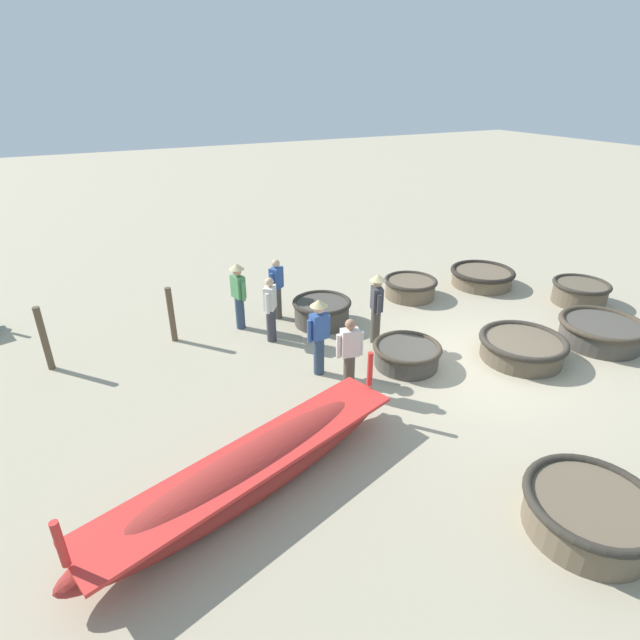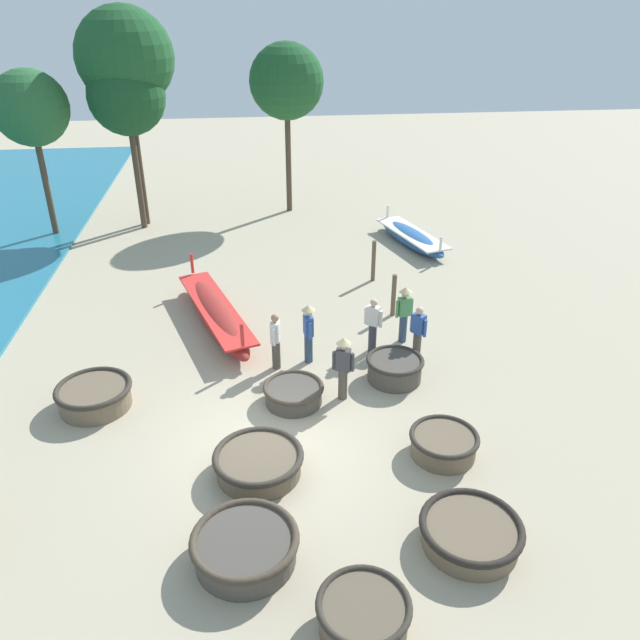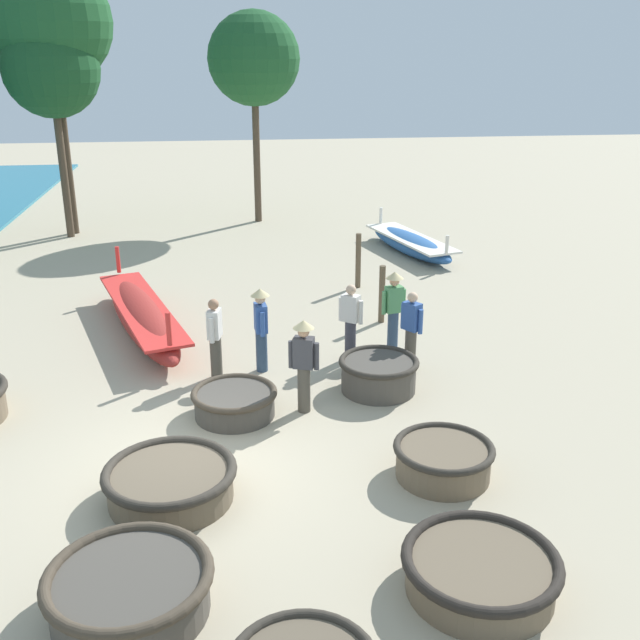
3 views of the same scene
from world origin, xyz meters
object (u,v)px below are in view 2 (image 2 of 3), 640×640
object	(u,v)px
coracle_tilted	(444,443)
tree_left_mid	(30,109)
coracle_front_right	(245,547)
coracle_weathered	(294,393)
long_boat_ochre_hull	(216,314)
mooring_post_inland	(394,295)
fisherman_standing_right	(373,324)
tree_tall_back	(127,97)
fisherman_standing_left	(276,340)
tree_leftmost	(287,82)
coracle_center	(471,532)
long_boat_red_hull	(412,237)
fisherman_by_coracle	(343,364)
fisherman_hauling	(308,330)
coracle_far_right	(258,462)
coracle_beside_post	(395,368)
mooring_post_mid_beach	(374,261)
tree_rightmost	(125,57)
coracle_front_left	(95,395)
fisherman_with_hat	(404,311)
coracle_nearest	(363,615)
fisherman_crouching	(418,332)

from	to	relation	value
coracle_tilted	tree_left_mid	xyz separation A→B (m)	(-11.61, 14.94, 4.63)
coracle_front_right	coracle_tilted	bearing A→B (deg)	28.79
coracle_tilted	coracle_weathered	distance (m)	3.76
long_boat_ochre_hull	mooring_post_inland	bearing A→B (deg)	0.55
long_boat_ochre_hull	fisherman_standing_right	xyz separation A→B (m)	(4.27, -1.98, 0.46)
coracle_front_right	tree_tall_back	xyz separation A→B (m)	(-4.00, 17.82, 4.88)
long_boat_ochre_hull	fisherman_standing_left	distance (m)	3.05
coracle_tilted	tree_leftmost	size ratio (longest dim) A/B	0.21
coracle_center	fisherman_standing_left	distance (m)	7.03
long_boat_red_hull	fisherman_by_coracle	size ratio (longest dim) A/B	2.67
coracle_tilted	coracle_center	world-z (taller)	coracle_tilted
fisherman_hauling	mooring_post_inland	xyz separation A→B (m)	(2.81, 2.38, -0.29)
coracle_far_right	coracle_beside_post	xyz separation A→B (m)	(3.52, 3.10, 0.05)
long_boat_red_hull	fisherman_standing_right	distance (m)	8.40
fisherman_standing_right	tree_tall_back	xyz separation A→B (m)	(-7.52, 11.08, 4.35)
long_boat_red_hull	coracle_weathered	bearing A→B (deg)	-118.44
mooring_post_mid_beach	tree_left_mid	size ratio (longest dim) A/B	0.23
fisherman_standing_right	tree_rightmost	world-z (taller)	tree_rightmost
coracle_tilted	coracle_front_right	distance (m)	4.80
tree_rightmost	fisherman_standing_left	bearing A→B (deg)	-68.33
tree_tall_back	coracle_center	bearing A→B (deg)	-66.05
coracle_center	fisherman_hauling	xyz separation A→B (m)	(-2.22, 6.51, 0.69)
fisherman_standing_left	tree_leftmost	xyz separation A→B (m)	(1.32, 13.19, 4.61)
long_boat_ochre_hull	fisherman_hauling	size ratio (longest dim) A/B	3.37
coracle_front_left	fisherman_standing_left	distance (m)	4.55
coracle_beside_post	mooring_post_mid_beach	size ratio (longest dim) A/B	1.03
fisherman_standing_right	mooring_post_mid_beach	world-z (taller)	fisherman_standing_right
coracle_center	mooring_post_mid_beach	distance (m)	11.51
long_boat_ochre_hull	tree_rightmost	bearing A→B (deg)	108.40
coracle_weathered	long_boat_red_hull	world-z (taller)	long_boat_red_hull
coracle_front_right	mooring_post_inland	distance (m)	9.89
coracle_weathered	mooring_post_inland	bearing A→B (deg)	51.30
fisherman_hauling	mooring_post_mid_beach	xyz separation A→B (m)	(2.71, 4.98, -0.24)
coracle_front_right	coracle_weathered	size ratio (longest dim) A/B	1.29
tree_tall_back	tree_rightmost	size ratio (longest dim) A/B	0.80
coracle_beside_post	fisherman_with_hat	bearing A→B (deg)	70.77
coracle_beside_post	long_boat_red_hull	xyz separation A→B (m)	(2.78, 9.26, -0.04)
coracle_weathered	tree_left_mid	world-z (taller)	tree_left_mid
coracle_weathered	tree_rightmost	bearing A→B (deg)	110.52
tree_rightmost	coracle_nearest	bearing A→B (deg)	-73.94
tree_tall_back	coracle_front_left	bearing A→B (deg)	-87.68
coracle_center	long_boat_ochre_hull	size ratio (longest dim) A/B	0.33
coracle_front_right	mooring_post_inland	xyz separation A→B (m)	(4.56, 8.77, 0.36)
coracle_nearest	mooring_post_mid_beach	world-z (taller)	mooring_post_mid_beach
fisherman_standing_left	tree_tall_back	size ratio (longest dim) A/B	0.23
coracle_far_right	fisherman_with_hat	world-z (taller)	fisherman_with_hat
fisherman_hauling	fisherman_crouching	bearing A→B (deg)	-5.05
coracle_far_right	fisherman_hauling	xyz separation A→B (m)	(1.45, 4.22, 0.68)
long_boat_ochre_hull	tree_leftmost	xyz separation A→B (m)	(2.95, 10.65, 5.07)
fisherman_crouching	mooring_post_mid_beach	xyz separation A→B (m)	(-0.15, 5.23, -0.12)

